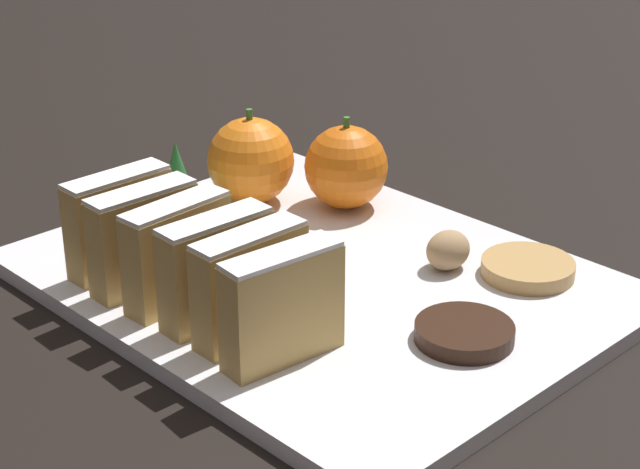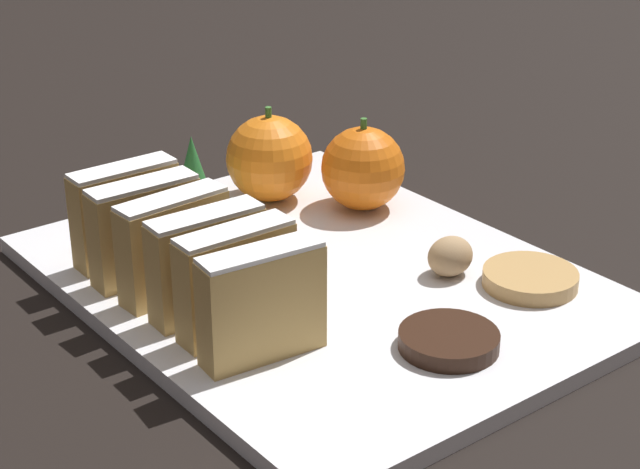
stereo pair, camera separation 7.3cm
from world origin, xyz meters
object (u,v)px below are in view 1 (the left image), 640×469
at_px(orange_near, 346,167).
at_px(walnut, 448,250).
at_px(chocolate_cookie, 467,331).
at_px(orange_far, 251,161).

bearing_deg(orange_near, walnut, -102.53).
bearing_deg(chocolate_cookie, orange_near, 64.31).
relative_size(orange_near, walnut, 2.18).
bearing_deg(orange_far, walnut, -84.18).
bearing_deg(chocolate_cookie, walnut, 46.66).
distance_m(orange_far, chocolate_cookie, 0.26).
bearing_deg(walnut, orange_near, 77.47).
bearing_deg(orange_far, orange_near, -51.31).
height_order(orange_near, orange_far, orange_far).
height_order(walnut, chocolate_cookie, walnut).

